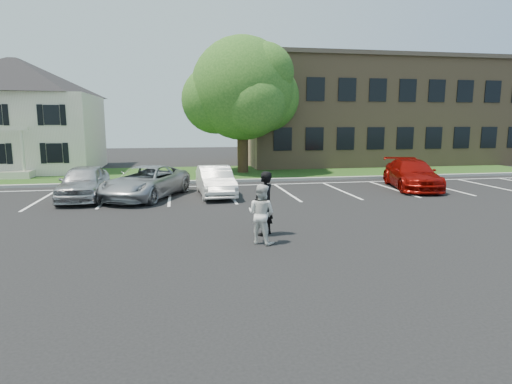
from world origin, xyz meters
The scene contains 13 objects.
ground_plane centered at (0.00, 0.00, 0.00)m, with size 90.00×90.00×0.00m, color black.
curb centered at (0.00, 12.00, 0.07)m, with size 40.00×0.30×0.15m, color gray.
grass_strip centered at (0.00, 16.00, 0.04)m, with size 44.00×8.00×0.08m, color #1C3D0F.
stall_lines centered at (1.40, 8.95, 0.01)m, with size 34.00×5.36×0.01m.
house centered at (-13.00, 19.97, 3.83)m, with size 10.30×9.22×7.60m.
office_building centered at (14.00, 21.99, 4.16)m, with size 22.40×10.40×8.30m.
tree centered at (1.94, 16.05, 5.35)m, with size 7.80×7.20×8.80m.
man_black_suit centered at (0.16, 0.47, 0.98)m, with size 0.72×0.47×1.96m, color black.
man_white_shirt centered at (-0.11, -0.39, 0.85)m, with size 0.83×0.65×1.71m, color silver.
car_silver_west centered at (-6.50, 7.79, 0.76)m, with size 1.80×4.49×1.53m, color #AFAFB4.
car_silver_minivan centered at (-3.83, 7.67, 0.72)m, with size 2.38×5.16×1.44m, color #A6A8AD.
car_white_sedan centered at (-0.70, 7.72, 0.68)m, with size 1.45×4.15×1.37m, color silver.
car_red_compact centered at (9.44, 8.04, 0.73)m, with size 2.06×5.06×1.47m, color #830904.
Camera 1 is at (-2.37, -11.97, 3.45)m, focal length 30.00 mm.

